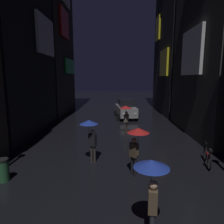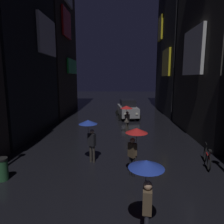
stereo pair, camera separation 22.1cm
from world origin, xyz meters
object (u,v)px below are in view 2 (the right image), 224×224
Objects in this scene: pedestrian_foreground_left_red at (135,139)px; pedestrian_far_right_blue at (147,178)px; car_distant at (128,109)px; trash_bin at (2,169)px; pedestrian_midstreet_left_blue at (89,129)px; pedestrian_foreground_right_red at (127,112)px; bicycle_parked_at_storefront at (207,158)px.

pedestrian_foreground_left_red and pedestrian_far_right_blue have the same top height.
car_distant is at bearing 89.11° from pedestrian_foreground_left_red.
trash_bin is (-5.58, -13.10, -0.46)m from car_distant.
car_distant is (0.17, 15.91, -0.74)m from pedestrian_far_right_blue.
pedestrian_midstreet_left_blue is 3.98m from trash_bin.
pedestrian_foreground_right_red is (1.98, 5.12, 0.00)m from pedestrian_midstreet_left_blue.
pedestrian_midstreet_left_blue is at bearing -111.18° from pedestrian_foreground_right_red.
pedestrian_foreground_left_red is 2.28× the size of trash_bin.
pedestrian_foreground_right_red is 8.86m from trash_bin.
trash_bin is (-8.90, -1.69, 0.08)m from bicycle_parked_at_storefront.
pedestrian_far_right_blue is 2.28× the size of trash_bin.
pedestrian_midstreet_left_blue is at bearing 114.27° from pedestrian_far_right_blue.
pedestrian_foreground_right_red is 1.00× the size of pedestrian_foreground_left_red.
bicycle_parked_at_storefront is 11.90m from car_distant.
pedestrian_midstreet_left_blue reaches higher than bicycle_parked_at_storefront.
pedestrian_midstreet_left_blue is 2.28× the size of trash_bin.
pedestrian_midstreet_left_blue and pedestrian_foreground_right_red have the same top height.
pedestrian_far_right_blue is 6.21m from trash_bin.
pedestrian_far_right_blue is at bearing -127.80° from bicycle_parked_at_storefront.
pedestrian_midstreet_left_blue is 1.00× the size of pedestrian_foreground_left_red.
pedestrian_foreground_left_red is at bearing -90.89° from car_distant.
pedestrian_midstreet_left_blue is at bearing -101.56° from car_distant.
pedestrian_foreground_right_red reaches higher than car_distant.
pedestrian_far_right_blue is 0.49× the size of car_distant.
car_distant is at bearing 87.09° from pedestrian_foreground_right_red.
pedestrian_far_right_blue is 15.93m from car_distant.
pedestrian_midstreet_left_blue is 2.53m from pedestrian_foreground_left_red.
car_distant is (0.20, 12.63, -0.74)m from pedestrian_foreground_left_red.
pedestrian_midstreet_left_blue is 1.00× the size of pedestrian_far_right_blue.
pedestrian_foreground_right_red is at bearing -92.91° from car_distant.
pedestrian_foreground_left_red is 1.00× the size of pedestrian_far_right_blue.
pedestrian_foreground_left_red is 0.49× the size of car_distant.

